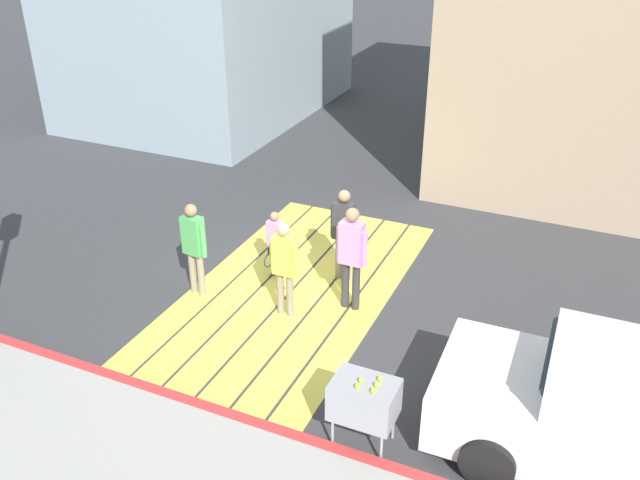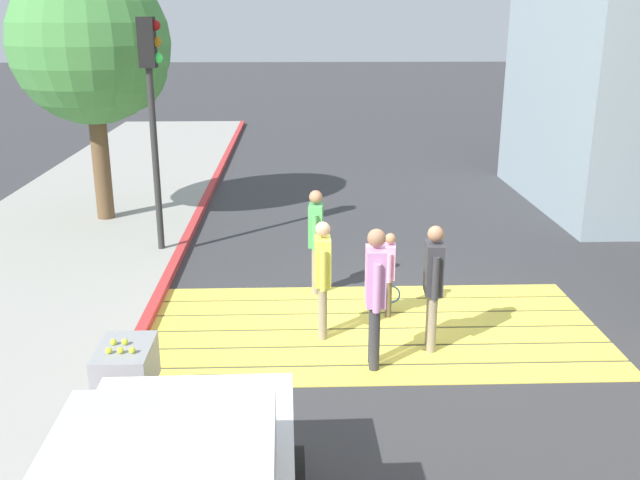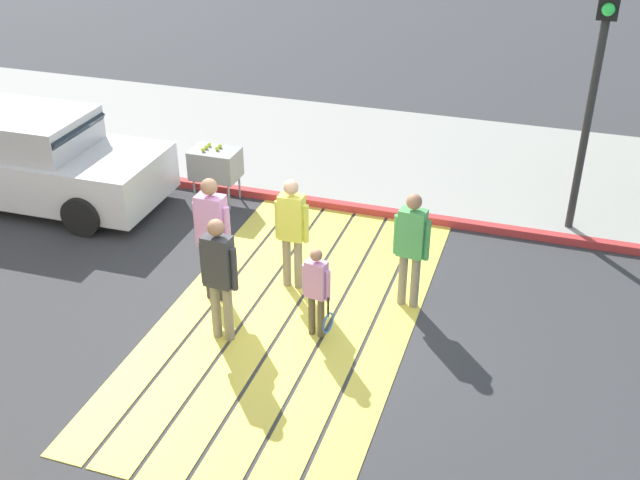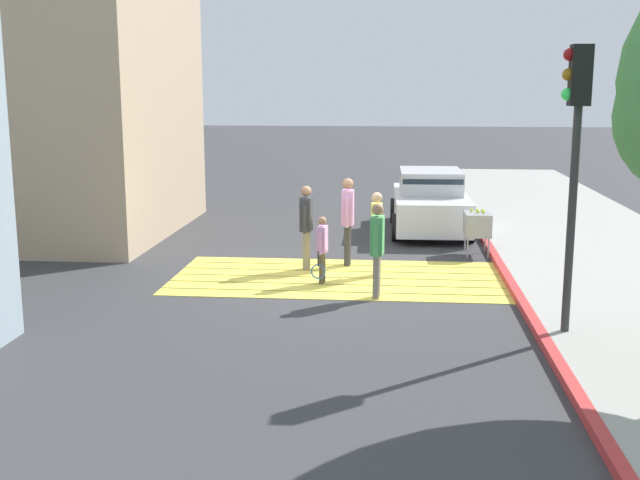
{
  "view_description": "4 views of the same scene",
  "coord_description": "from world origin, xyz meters",
  "px_view_note": "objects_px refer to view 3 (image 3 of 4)",
  "views": [
    {
      "loc": [
        -8.9,
        -4.49,
        6.27
      ],
      "look_at": [
        0.2,
        -0.42,
        0.97
      ],
      "focal_mm": 37.86,
      "sensor_mm": 36.0,
      "label": 1
    },
    {
      "loc": [
        -1.08,
        -9.19,
        4.27
      ],
      "look_at": [
        -0.75,
        0.21,
        1.27
      ],
      "focal_mm": 39.79,
      "sensor_mm": 36.0,
      "label": 2
    },
    {
      "loc": [
        7.86,
        3.01,
        5.94
      ],
      "look_at": [
        -0.64,
        0.21,
        0.89
      ],
      "focal_mm": 42.91,
      "sensor_mm": 36.0,
      "label": 3
    },
    {
      "loc": [
        -1.02,
        14.89,
        3.67
      ],
      "look_at": [
        0.37,
        -0.23,
        0.7
      ],
      "focal_mm": 44.27,
      "sensor_mm": 36.0,
      "label": 4
    }
  ],
  "objects_px": {
    "car_parked_near_curb": "(38,161)",
    "pedestrian_adult_trailing": "(219,272)",
    "pedestrian_child_with_racket": "(317,289)",
    "pedestrian_adult_lead": "(292,227)",
    "tennis_ball_cart": "(215,164)",
    "traffic_light_corner": "(601,45)",
    "pedestrian_teen_behind": "(212,231)",
    "pedestrian_adult_side": "(411,243)"
  },
  "relations": [
    {
      "from": "car_parked_near_curb",
      "to": "pedestrian_adult_trailing",
      "type": "distance_m",
      "value": 5.36
    },
    {
      "from": "pedestrian_child_with_racket",
      "to": "pedestrian_adult_lead",
      "type": "bearing_deg",
      "value": -145.28
    },
    {
      "from": "car_parked_near_curb",
      "to": "tennis_ball_cart",
      "type": "xyz_separation_m",
      "value": [
        -0.9,
        2.89,
        -0.04
      ]
    },
    {
      "from": "traffic_light_corner",
      "to": "pedestrian_teen_behind",
      "type": "height_order",
      "value": "traffic_light_corner"
    },
    {
      "from": "traffic_light_corner",
      "to": "pedestrian_adult_trailing",
      "type": "distance_m",
      "value": 6.25
    },
    {
      "from": "car_parked_near_curb",
      "to": "pedestrian_teen_behind",
      "type": "distance_m",
      "value": 4.58
    },
    {
      "from": "pedestrian_adult_lead",
      "to": "car_parked_near_curb",
      "type": "bearing_deg",
      "value": -104.04
    },
    {
      "from": "pedestrian_adult_trailing",
      "to": "pedestrian_teen_behind",
      "type": "height_order",
      "value": "pedestrian_teen_behind"
    },
    {
      "from": "pedestrian_adult_trailing",
      "to": "pedestrian_teen_behind",
      "type": "xyz_separation_m",
      "value": [
        -0.81,
        -0.46,
        0.06
      ]
    },
    {
      "from": "car_parked_near_curb",
      "to": "pedestrian_teen_behind",
      "type": "height_order",
      "value": "pedestrian_teen_behind"
    },
    {
      "from": "pedestrian_adult_lead",
      "to": "pedestrian_adult_trailing",
      "type": "xyz_separation_m",
      "value": [
        1.42,
        -0.43,
        0.03
      ]
    },
    {
      "from": "car_parked_near_curb",
      "to": "pedestrian_child_with_racket",
      "type": "xyz_separation_m",
      "value": [
        2.27,
        5.76,
        -0.01
      ]
    },
    {
      "from": "car_parked_near_curb",
      "to": "pedestrian_child_with_racket",
      "type": "height_order",
      "value": "car_parked_near_curb"
    },
    {
      "from": "pedestrian_child_with_racket",
      "to": "pedestrian_adult_side",
      "type": "bearing_deg",
      "value": 137.61
    },
    {
      "from": "pedestrian_adult_side",
      "to": "pedestrian_teen_behind",
      "type": "height_order",
      "value": "pedestrian_teen_behind"
    },
    {
      "from": "pedestrian_adult_lead",
      "to": "pedestrian_child_with_racket",
      "type": "distance_m",
      "value": 1.25
    },
    {
      "from": "traffic_light_corner",
      "to": "tennis_ball_cart",
      "type": "distance_m",
      "value": 6.32
    },
    {
      "from": "pedestrian_adult_trailing",
      "to": "pedestrian_adult_side",
      "type": "distance_m",
      "value": 2.55
    },
    {
      "from": "tennis_ball_cart",
      "to": "traffic_light_corner",
      "type": "bearing_deg",
      "value": 96.64
    },
    {
      "from": "tennis_ball_cart",
      "to": "pedestrian_adult_trailing",
      "type": "distance_m",
      "value": 4.0
    },
    {
      "from": "tennis_ball_cart",
      "to": "pedestrian_adult_side",
      "type": "height_order",
      "value": "pedestrian_adult_side"
    },
    {
      "from": "car_parked_near_curb",
      "to": "pedestrian_teen_behind",
      "type": "relative_size",
      "value": 2.37
    },
    {
      "from": "tennis_ball_cart",
      "to": "pedestrian_adult_lead",
      "type": "relative_size",
      "value": 0.61
    },
    {
      "from": "pedestrian_adult_trailing",
      "to": "pedestrian_adult_side",
      "type": "xyz_separation_m",
      "value": [
        -1.47,
        2.08,
        -0.02
      ]
    },
    {
      "from": "car_parked_near_curb",
      "to": "pedestrian_child_with_racket",
      "type": "distance_m",
      "value": 6.19
    },
    {
      "from": "traffic_light_corner",
      "to": "pedestrian_adult_trailing",
      "type": "height_order",
      "value": "traffic_light_corner"
    },
    {
      "from": "car_parked_near_curb",
      "to": "traffic_light_corner",
      "type": "height_order",
      "value": "traffic_light_corner"
    },
    {
      "from": "pedestrian_adult_trailing",
      "to": "pedestrian_child_with_racket",
      "type": "xyz_separation_m",
      "value": [
        -0.42,
        1.13,
        -0.28
      ]
    },
    {
      "from": "car_parked_near_curb",
      "to": "pedestrian_adult_trailing",
      "type": "xyz_separation_m",
      "value": [
        2.69,
        4.63,
        0.27
      ]
    },
    {
      "from": "car_parked_near_curb",
      "to": "pedestrian_adult_lead",
      "type": "distance_m",
      "value": 5.22
    },
    {
      "from": "pedestrian_child_with_racket",
      "to": "pedestrian_adult_trailing",
      "type": "bearing_deg",
      "value": -69.62
    },
    {
      "from": "car_parked_near_curb",
      "to": "tennis_ball_cart",
      "type": "relative_size",
      "value": 4.25
    },
    {
      "from": "pedestrian_adult_side",
      "to": "pedestrian_teen_behind",
      "type": "xyz_separation_m",
      "value": [
        0.66,
        -2.55,
        0.08
      ]
    },
    {
      "from": "car_parked_near_curb",
      "to": "pedestrian_adult_lead",
      "type": "relative_size",
      "value": 2.6
    },
    {
      "from": "traffic_light_corner",
      "to": "pedestrian_child_with_racket",
      "type": "relative_size",
      "value": 3.31
    },
    {
      "from": "tennis_ball_cart",
      "to": "car_parked_near_curb",
      "type": "bearing_deg",
      "value": -72.69
    },
    {
      "from": "pedestrian_adult_trailing",
      "to": "pedestrian_adult_side",
      "type": "height_order",
      "value": "pedestrian_adult_trailing"
    },
    {
      "from": "pedestrian_adult_trailing",
      "to": "tennis_ball_cart",
      "type": "bearing_deg",
      "value": -154.07
    },
    {
      "from": "tennis_ball_cart",
      "to": "pedestrian_adult_lead",
      "type": "xyz_separation_m",
      "value": [
        2.17,
        2.17,
        0.27
      ]
    },
    {
      "from": "traffic_light_corner",
      "to": "pedestrian_adult_trailing",
      "type": "relative_size",
      "value": 2.47
    },
    {
      "from": "tennis_ball_cart",
      "to": "pedestrian_adult_side",
      "type": "distance_m",
      "value": 4.38
    },
    {
      "from": "traffic_light_corner",
      "to": "pedestrian_child_with_racket",
      "type": "bearing_deg",
      "value": -37.57
    }
  ]
}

